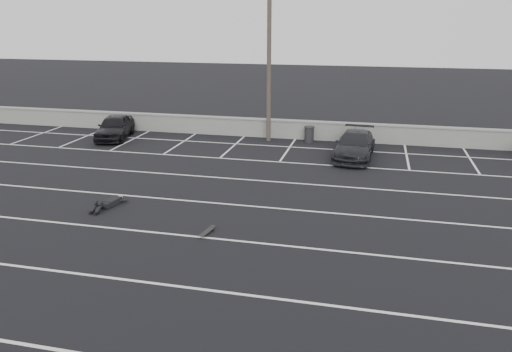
% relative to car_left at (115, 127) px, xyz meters
% --- Properties ---
extents(ground, '(120.00, 120.00, 0.00)m').
position_rel_car_left_xyz_m(ground, '(9.06, -11.67, -0.67)').
color(ground, black).
rests_on(ground, ground).
extents(seawall, '(50.00, 0.45, 1.06)m').
position_rel_car_left_xyz_m(seawall, '(9.06, 2.33, -0.13)').
color(seawall, gray).
rests_on(seawall, ground).
extents(stall_lines, '(36.00, 20.05, 0.01)m').
position_rel_car_left_xyz_m(stall_lines, '(8.98, -7.26, -0.67)').
color(stall_lines, silver).
rests_on(stall_lines, ground).
extents(car_left, '(2.46, 4.22, 1.35)m').
position_rel_car_left_xyz_m(car_left, '(0.00, 0.00, 0.00)').
color(car_left, black).
rests_on(car_left, ground).
extents(car_right, '(2.06, 4.49, 1.27)m').
position_rel_car_left_xyz_m(car_right, '(13.50, -1.03, -0.04)').
color(car_right, black).
rests_on(car_right, ground).
extents(utility_pole, '(1.17, 0.23, 8.77)m').
position_rel_car_left_xyz_m(utility_pole, '(8.63, 1.53, 3.77)').
color(utility_pole, '#4C4238').
rests_on(utility_pole, ground).
extents(trash_bin, '(0.64, 0.64, 0.88)m').
position_rel_car_left_xyz_m(trash_bin, '(10.91, 1.67, -0.23)').
color(trash_bin, '#242426').
rests_on(trash_bin, ground).
extents(person, '(1.53, 2.43, 0.43)m').
position_rel_car_left_xyz_m(person, '(5.09, -9.68, -0.46)').
color(person, black).
rests_on(person, ground).
extents(skateboard, '(0.30, 0.75, 0.09)m').
position_rel_car_left_xyz_m(skateboard, '(9.34, -11.35, -0.61)').
color(skateboard, black).
rests_on(skateboard, ground).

